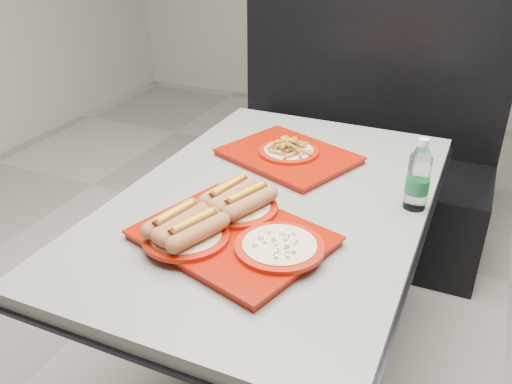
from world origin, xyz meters
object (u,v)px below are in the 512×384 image
at_px(diner_table, 273,241).
at_px(tray_near, 228,227).
at_px(tray_far, 289,153).
at_px(booth_bench, 356,162).
at_px(water_bottle, 418,179).

relative_size(diner_table, tray_near, 2.54).
height_order(tray_near, tray_far, tray_near).
bearing_deg(booth_bench, diner_table, -90.00).
relative_size(diner_table, booth_bench, 1.05).
relative_size(booth_bench, tray_near, 2.41).
bearing_deg(tray_near, booth_bench, 89.09).
distance_m(booth_bench, tray_far, 0.90).
bearing_deg(tray_near, tray_far, 93.78).
xyz_separation_m(diner_table, tray_far, (-0.06, 0.27, 0.19)).
bearing_deg(diner_table, water_bottle, 15.02).
xyz_separation_m(tray_near, water_bottle, (0.43, 0.38, 0.06)).
xyz_separation_m(booth_bench, tray_near, (-0.02, -1.36, 0.39)).
height_order(tray_near, water_bottle, water_bottle).
distance_m(booth_bench, water_bottle, 1.15).
distance_m(diner_table, water_bottle, 0.50).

